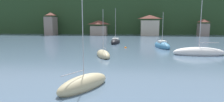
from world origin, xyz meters
TOP-DOWN VIEW (x-y plane):
  - wooded_hillside at (14.01, 133.31)m, footprint 352.00×69.41m
  - shore_building_west at (-30.35, 88.32)m, footprint 3.77×6.23m
  - shore_building_westcentral at (-10.12, 87.58)m, footprint 6.68×4.67m
  - shore_building_central at (10.12, 87.43)m, footprint 7.20×4.36m
  - shore_building_eastcentral at (30.35, 87.18)m, footprint 3.77×3.83m
  - sailboat_far_0 at (-1.14, 57.73)m, footprint 2.64×6.50m
  - sailboat_mid_3 at (13.81, 41.61)m, footprint 8.31×2.66m
  - sailboat_near_4 at (-1.21, 23.79)m, footprint 4.23×5.59m
  - sailboat_mid_6 at (-1.63, 38.64)m, footprint 3.46×5.78m
  - sailboat_far_8 at (9.22, 50.28)m, footprint 3.52×7.12m
  - mooring_buoy_near at (1.60, 49.25)m, footprint 0.54×0.54m

SIDE VIEW (x-z plane):
  - mooring_buoy_near at x=1.60m, z-range -0.27..0.27m
  - sailboat_mid_6 at x=-1.63m, z-range -3.53..4.19m
  - sailboat_near_4 at x=-1.21m, z-range -3.48..4.18m
  - sailboat_far_0 at x=-1.14m, z-range -4.17..5.01m
  - sailboat_mid_3 at x=13.81m, z-range -5.15..5.99m
  - sailboat_far_8 at x=9.22m, z-range -3.48..4.39m
  - shore_building_westcentral at x=-10.12m, z-range -0.07..5.83m
  - shore_building_eastcentral at x=30.35m, z-range -0.10..6.36m
  - shore_building_central at x=10.12m, z-range -0.12..7.85m
  - shore_building_west at x=-30.35m, z-range -0.13..9.03m
  - wooded_hillside at x=14.01m, z-range -12.06..25.70m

